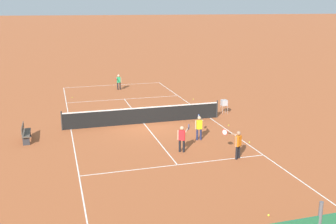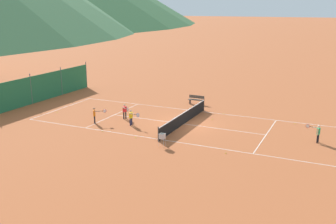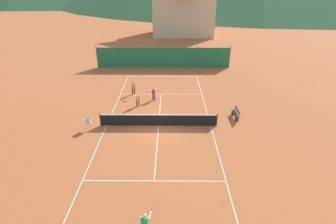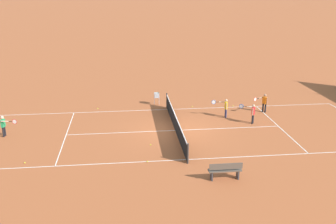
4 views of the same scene
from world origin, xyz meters
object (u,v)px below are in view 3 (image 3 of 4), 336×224
object	(u,v)px
tennis_ball_alley_right	(149,78)
tennis_ball_by_net_left	(215,139)
tennis_ball_near_corner	(222,201)
courtside_bench	(236,113)
tennis_ball_service_box	(116,100)
tennis_net	(158,120)
ball_hopper	(88,122)
tennis_ball_by_net_right	(186,136)
player_near_service	(133,87)
tennis_ball_mid_court	(79,163)
player_far_baseline	(137,99)
tennis_ball_far_corner	(107,114)
alpine_chalet	(183,5)
player_far_service	(153,93)
player_near_baseline	(145,222)

from	to	relation	value
tennis_ball_alley_right	tennis_ball_by_net_left	size ratio (longest dim) A/B	1.00
tennis_ball_near_corner	courtside_bench	xyz separation A→B (m)	(2.73, 9.30, 0.42)
tennis_ball_service_box	tennis_net	bearing A→B (deg)	-47.85
tennis_ball_by_net_left	ball_hopper	xyz separation A→B (m)	(-9.46, 1.29, 0.63)
tennis_ball_by_net_right	tennis_ball_service_box	size ratio (longest dim) A/B	1.00
tennis_ball_alley_right	ball_hopper	bearing A→B (deg)	-107.52
player_near_service	tennis_ball_mid_court	bearing A→B (deg)	-100.22
player_far_baseline	tennis_ball_far_corner	distance (m)	3.09
player_far_baseline	ball_hopper	xyz separation A→B (m)	(-3.26, -4.21, -0.06)
tennis_ball_alley_right	tennis_ball_service_box	distance (m)	7.08
player_near_service	alpine_chalet	distance (m)	33.75
tennis_ball_by_net_left	alpine_chalet	bearing A→B (deg)	90.90
ball_hopper	player_near_service	bearing A→B (deg)	70.24
tennis_ball_far_corner	tennis_ball_by_net_left	xyz separation A→B (m)	(8.66, -3.76, 0.00)
tennis_ball_mid_court	tennis_ball_far_corner	xyz separation A→B (m)	(0.29, 6.65, 0.00)
tennis_ball_far_corner	tennis_ball_alley_right	bearing A→B (deg)	72.59
tennis_ball_service_box	ball_hopper	bearing A→B (deg)	-100.80
tennis_net	player_far_service	distance (m)	4.99
tennis_ball_far_corner	tennis_ball_near_corner	bearing A→B (deg)	-50.15
tennis_ball_near_corner	alpine_chalet	world-z (taller)	alpine_chalet
player_far_service	ball_hopper	bearing A→B (deg)	-129.45
courtside_bench	tennis_ball_alley_right	bearing A→B (deg)	128.63
player_far_service	tennis_ball_mid_court	distance (m)	10.62
player_near_service	tennis_ball_near_corner	world-z (taller)	player_near_service
player_near_baseline	tennis_ball_far_corner	xyz separation A→B (m)	(-4.33, 11.65, -0.69)
tennis_ball_alley_right	player_near_service	bearing A→B (deg)	-104.14
tennis_ball_by_net_left	tennis_ball_near_corner	size ratio (longest dim) A/B	1.00
tennis_ball_far_corner	ball_hopper	world-z (taller)	ball_hopper
tennis_ball_near_corner	tennis_ball_by_net_right	bearing A→B (deg)	103.67
tennis_net	tennis_ball_service_box	size ratio (longest dim) A/B	139.09
tennis_ball_far_corner	tennis_ball_near_corner	world-z (taller)	same
ball_hopper	tennis_ball_mid_court	bearing A→B (deg)	-82.97
tennis_ball_by_net_left	courtside_bench	world-z (taller)	courtside_bench
ball_hopper	tennis_net	bearing A→B (deg)	7.11
tennis_ball_alley_right	tennis_ball_near_corner	xyz separation A→B (m)	(5.16, -19.17, 0.00)
tennis_ball_near_corner	ball_hopper	size ratio (longest dim) A/B	0.07
tennis_ball_alley_right	alpine_chalet	xyz separation A→B (m)	(5.06, 27.94, 5.79)
tennis_ball_alley_right	tennis_ball_near_corner	size ratio (longest dim) A/B	1.00
tennis_net	ball_hopper	distance (m)	5.35
player_far_baseline	player_far_service	size ratio (longest dim) A/B	0.99
tennis_net	tennis_ball_by_net_left	distance (m)	4.62
tennis_net	tennis_ball_far_corner	size ratio (longest dim) A/B	139.09
tennis_ball_mid_court	alpine_chalet	xyz separation A→B (m)	(8.31, 44.04, 5.79)
player_far_baseline	tennis_ball_alley_right	world-z (taller)	player_far_baseline
tennis_ball_near_corner	tennis_net	bearing A→B (deg)	114.55
tennis_ball_by_net_right	tennis_ball_near_corner	xyz separation A→B (m)	(1.53, -6.28, 0.00)
player_near_service	ball_hopper	world-z (taller)	player_near_service
tennis_ball_by_net_left	ball_hopper	distance (m)	9.57
tennis_ball_by_net_left	tennis_ball_far_corner	bearing A→B (deg)	156.53
tennis_ball_mid_court	alpine_chalet	distance (m)	45.19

